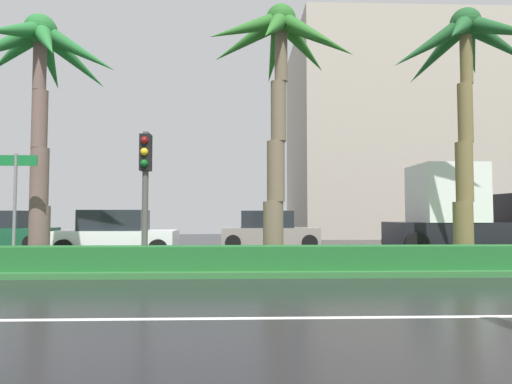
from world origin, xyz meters
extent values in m
cube|color=black|center=(0.00, 9.00, -0.05)|extent=(90.00, 42.00, 0.10)
cube|color=#2D6B33|center=(0.00, 8.00, 0.07)|extent=(85.50, 4.00, 0.15)
cube|color=#1E6028|center=(0.00, 6.60, 0.45)|extent=(76.50, 0.70, 0.60)
cylinder|color=brown|center=(-0.35, 7.95, 0.97)|extent=(0.56, 0.56, 1.65)
cylinder|color=brown|center=(-0.36, 7.91, 2.62)|extent=(0.50, 0.50, 1.65)
cylinder|color=brown|center=(-0.38, 7.87, 4.27)|extent=(0.43, 0.43, 1.65)
cylinder|color=brown|center=(-0.40, 7.83, 5.92)|extent=(0.36, 0.36, 1.65)
sphere|color=#246E30|center=(-0.40, 7.83, 6.84)|extent=(0.90, 0.90, 0.90)
cone|color=#246E30|center=(0.64, 7.91, 6.29)|extent=(2.37, 0.74, 1.59)
cone|color=#246E30|center=(0.28, 8.56, 6.23)|extent=(1.97, 2.06, 1.70)
cone|color=#246E30|center=(-0.56, 8.85, 6.28)|extent=(0.91, 2.39, 1.61)
cone|color=#246E30|center=(-1.37, 8.30, 6.37)|extent=(2.38, 1.54, 1.45)
cone|color=#246E30|center=(-1.28, 7.39, 6.20)|extent=(2.29, 1.51, 1.75)
cone|color=#246E30|center=(-0.60, 6.77, 6.37)|extent=(1.00, 2.44, 1.45)
cone|color=#246E30|center=(0.14, 7.00, 6.20)|extent=(1.71, 2.21, 1.75)
cylinder|color=brown|center=(6.31, 8.17, 1.04)|extent=(0.60, 0.60, 1.78)
cylinder|color=brown|center=(6.39, 8.15, 2.82)|extent=(0.53, 0.53, 1.78)
cylinder|color=brown|center=(6.47, 8.13, 4.61)|extent=(0.46, 0.46, 1.78)
cylinder|color=brown|center=(6.55, 8.10, 6.39)|extent=(0.38, 0.38, 1.78)
sphere|color=#296824|center=(6.55, 8.10, 7.38)|extent=(0.90, 0.90, 0.90)
cone|color=#296824|center=(7.64, 8.13, 6.86)|extent=(2.44, 0.61, 1.54)
cone|color=#296824|center=(7.31, 8.89, 6.86)|extent=(2.10, 2.13, 1.54)
cone|color=#296824|center=(6.42, 9.13, 6.74)|extent=(0.84, 2.41, 1.75)
cone|color=#296824|center=(5.54, 8.60, 6.92)|extent=(2.45, 1.58, 1.44)
cone|color=#296824|center=(5.51, 7.68, 6.92)|extent=(2.48, 1.45, 1.44)
cone|color=#296824|center=(6.25, 7.13, 6.72)|extent=(1.21, 2.40, 1.79)
cone|color=#296824|center=(7.18, 7.32, 6.71)|extent=(1.90, 2.16, 1.82)
cylinder|color=brown|center=(11.92, 8.07, 1.04)|extent=(0.57, 0.57, 1.78)
cylinder|color=brown|center=(12.00, 8.09, 2.82)|extent=(0.50, 0.50, 1.78)
cylinder|color=brown|center=(12.08, 8.10, 4.60)|extent=(0.43, 0.43, 1.78)
cylinder|color=brown|center=(12.16, 8.12, 6.37)|extent=(0.36, 0.36, 1.78)
sphere|color=#1D5225|center=(12.16, 8.12, 7.36)|extent=(0.90, 0.90, 0.90)
cone|color=#1D5225|center=(13.24, 8.18, 6.76)|extent=(2.46, 0.69, 1.70)
cone|color=#1D5225|center=(12.82, 9.06, 6.90)|extent=(1.88, 2.38, 1.45)
cone|color=#1D5225|center=(11.67, 9.05, 6.72)|extent=(1.62, 2.39, 1.76)
cone|color=#1D5225|center=(11.11, 8.25, 6.73)|extent=(2.47, 0.86, 1.74)
cone|color=#1D5225|center=(11.51, 7.24, 6.79)|extent=(1.91, 2.30, 1.65)
cone|color=#1D5225|center=(12.83, 7.25, 6.79)|extent=(1.93, 2.29, 1.64)
cylinder|color=#4C4C47|center=(2.86, 6.85, 1.94)|extent=(0.16, 0.16, 3.58)
cube|color=black|center=(2.86, 6.85, 3.18)|extent=(0.28, 0.32, 0.96)
sphere|color=maroon|center=(2.86, 6.68, 3.48)|extent=(0.20, 0.20, 0.20)
sphere|color=yellow|center=(2.86, 6.68, 3.18)|extent=(0.20, 0.20, 0.20)
sphere|color=#0F591E|center=(2.86, 6.68, 2.88)|extent=(0.20, 0.20, 0.20)
cylinder|color=slate|center=(-0.54, 6.94, 1.65)|extent=(0.08, 0.08, 3.00)
cube|color=#146B2D|center=(-0.54, 6.94, 2.97)|extent=(1.10, 0.03, 0.28)
cube|color=#195133|center=(-5.18, 15.11, 0.60)|extent=(4.30, 1.76, 0.72)
cube|color=#1E2328|center=(-5.33, 15.11, 1.34)|extent=(2.30, 1.58, 0.76)
cylinder|color=black|center=(-3.53, 16.01, 0.34)|extent=(0.68, 0.22, 0.68)
cylinder|color=black|center=(-3.53, 14.21, 0.34)|extent=(0.68, 0.22, 0.68)
cube|color=white|center=(0.77, 11.88, 0.60)|extent=(4.30, 1.76, 0.72)
cube|color=#1E2328|center=(0.62, 11.88, 1.34)|extent=(2.30, 1.58, 0.76)
cylinder|color=black|center=(2.42, 12.78, 0.34)|extent=(0.68, 0.22, 0.68)
cylinder|color=black|center=(2.42, 10.98, 0.34)|extent=(0.68, 0.22, 0.68)
cylinder|color=black|center=(-0.88, 12.78, 0.34)|extent=(0.68, 0.22, 0.68)
cylinder|color=black|center=(-0.88, 10.98, 0.34)|extent=(0.68, 0.22, 0.68)
cube|color=gray|center=(6.66, 15.05, 0.60)|extent=(4.30, 1.76, 0.72)
cube|color=#1E2328|center=(6.51, 15.05, 1.34)|extent=(2.30, 1.58, 0.76)
cylinder|color=black|center=(8.31, 15.95, 0.34)|extent=(0.68, 0.22, 0.68)
cylinder|color=black|center=(8.31, 14.15, 0.34)|extent=(0.68, 0.22, 0.68)
cylinder|color=black|center=(5.01, 15.95, 0.34)|extent=(0.68, 0.22, 0.68)
cylinder|color=black|center=(5.01, 14.15, 0.34)|extent=(0.68, 0.22, 0.68)
cube|color=black|center=(14.27, 11.85, 0.81)|extent=(6.40, 2.30, 0.90)
cube|color=silver|center=(13.22, 11.85, 2.36)|extent=(2.30, 2.35, 2.20)
cylinder|color=black|center=(11.57, 13.02, 0.46)|extent=(0.92, 0.30, 0.92)
cylinder|color=black|center=(11.57, 10.68, 0.46)|extent=(0.92, 0.30, 0.92)
cube|color=#A89E8E|center=(20.01, 27.86, 7.40)|extent=(21.26, 12.10, 14.80)
camera|label=1|loc=(5.39, -4.62, 1.56)|focal=30.62mm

